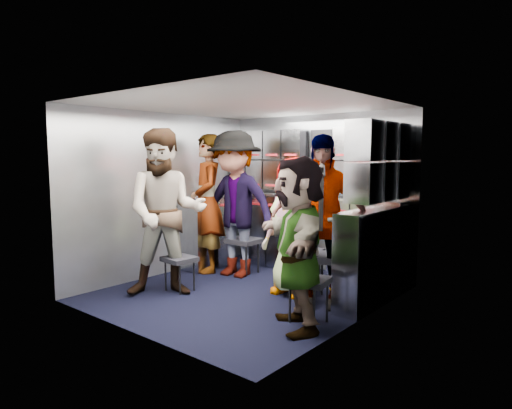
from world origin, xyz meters
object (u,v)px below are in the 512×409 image
Objects in this scene: jump_seat_near_right at (309,283)px; attendant_arc_d at (320,221)px; attendant_arc_c at (294,226)px; attendant_arc_e at (298,243)px; attendant_arc_b at (235,204)px; jump_seat_near_left at (179,261)px; jump_seat_mid_right at (328,260)px; jump_seat_center at (303,254)px; attendant_standing at (207,203)px; attendant_arc_a at (166,213)px; jump_seat_mid_left at (244,242)px.

attendant_arc_d reaches higher than jump_seat_near_right.
attendant_arc_d reaches higher than attendant_arc_c.
attendant_arc_d is 1.14× the size of attendant_arc_e.
attendant_arc_d is at bearing -18.80° from attendant_arc_b.
jump_seat_near_right is at bearing 3.38° from jump_seat_near_left.
jump_seat_near_left is 1.74m from attendant_arc_e.
jump_seat_near_left is 1.08m from attendant_arc_b.
jump_seat_near_left is 1.69m from jump_seat_mid_right.
attendant_arc_d is 0.71m from attendant_arc_e.
jump_seat_center is (1.07, 0.94, 0.07)m from jump_seat_near_left.
jump_seat_center is at bearing 39.64° from attendant_standing.
jump_seat_center is 0.26× the size of attendant_arc_a.
jump_seat_center is 0.26× the size of attendant_standing.
jump_seat_near_left is at bearing -91.85° from jump_seat_mid_left.
jump_seat_near_right is at bearing 16.67° from attendant_standing.
jump_seat_mid_left is 0.26× the size of attendant_arc_d.
jump_seat_mid_right reaches higher than jump_seat_center.
attendant_standing is at bearing -161.43° from attendant_arc_e.
jump_seat_mid_left reaches higher than jump_seat_near_left.
attendant_standing reaches higher than jump_seat_mid_right.
jump_seat_mid_right reaches higher than jump_seat_near_left.
jump_seat_near_right is at bearing -32.90° from attendant_arc_b.
attendant_arc_c is (1.07, 0.76, 0.42)m from jump_seat_near_left.
attendant_arc_d is (-0.19, 0.50, 0.51)m from jump_seat_near_right.
attendant_arc_c is (0.00, -0.18, 0.35)m from jump_seat_center.
jump_seat_mid_left is at bearing 63.82° from attendant_standing.
attendant_arc_c is (1.03, -0.15, -0.17)m from attendant_arc_b.
jump_seat_near_left is at bearing -144.71° from attendant_arc_c.
jump_seat_center is 0.31× the size of attendant_arc_c.
jump_seat_near_right is 0.27× the size of attendant_arc_e.
jump_seat_mid_right is at bearing -11.90° from jump_seat_mid_left.
jump_seat_center is 0.31× the size of attendant_arc_e.
jump_seat_center is 0.91× the size of jump_seat_mid_right.
attendant_arc_e is at bearing -35.19° from jump_seat_mid_left.
attendant_arc_c is at bearing 169.33° from attendant_arc_e.
attendant_arc_b reaches higher than jump_seat_near_right.
jump_seat_near_left is 0.22× the size of attendant_standing.
attendant_arc_d is at bearing 148.54° from attendant_arc_e.
jump_seat_mid_left is 1.04m from jump_seat_center.
attendant_arc_b is (0.44, 0.05, 0.02)m from attendant_standing.
attendant_standing reaches higher than attendant_arc_e.
attendant_standing reaches higher than jump_seat_near_left.
jump_seat_mid_left is 0.25× the size of attendant_arc_a.
attendant_arc_e reaches higher than jump_seat_mid_right.
jump_seat_mid_left is 0.56m from attendant_arc_b.
attendant_arc_b is (-0.00, -0.18, 0.53)m from jump_seat_mid_left.
attendant_arc_d reaches higher than jump_seat_mid_left.
attendant_arc_c is 0.47m from attendant_arc_d.
attendant_arc_a is 1.69m from attendant_arc_d.
jump_seat_near_right is 0.44m from attendant_arc_e.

